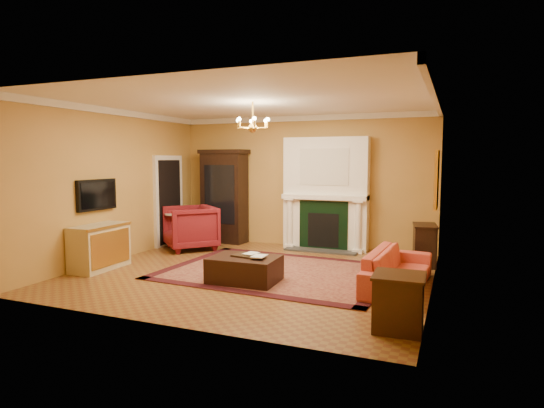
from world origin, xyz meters
The scene contains 26 objects.
floor centered at (0.00, 0.00, -0.01)m, with size 6.00×5.50×0.02m, color brown.
ceiling centered at (0.00, 0.00, 3.01)m, with size 6.00×5.50×0.02m, color white.
wall_back centered at (0.00, 2.76, 1.50)m, with size 6.00×0.02×3.00m, color #BD8B43.
wall_front centered at (0.00, -2.76, 1.50)m, with size 6.00×0.02×3.00m, color #BD8B43.
wall_left centered at (-3.01, 0.00, 1.50)m, with size 0.02×5.50×3.00m, color #BD8B43.
wall_right centered at (3.01, 0.00, 1.50)m, with size 0.02×5.50×3.00m, color #BD8B43.
fireplace centered at (0.60, 2.57, 1.19)m, with size 1.90×0.70×2.50m.
crown_molding centered at (0.00, 0.96, 2.94)m, with size 6.00×5.50×0.12m.
doorway centered at (-2.95, 1.70, 1.05)m, with size 0.08×1.05×2.10m.
tv_panel centered at (-2.95, -0.60, 1.35)m, with size 0.09×0.95×0.58m.
gilt_mirror centered at (2.97, 1.40, 1.65)m, with size 0.06×0.76×1.05m.
chandelier centered at (0.00, 0.00, 2.61)m, with size 0.63×0.55×0.53m.
oriental_rug centered at (0.37, 0.20, 0.01)m, with size 3.91×2.93×0.02m, color #460F13.
china_cabinet centered at (-1.90, 2.49, 1.07)m, with size 1.07×0.49×2.15m, color black.
wingback_armchair centered at (-2.18, 1.40, 0.54)m, with size 1.05×0.98×1.08m, color maroon.
pedestal_table centered at (-2.66, 1.49, 0.45)m, with size 0.44×0.44×0.78m.
commode centered at (-2.73, -0.81, 0.41)m, with size 0.52×1.10×0.82m, color #C1AF8D.
coral_sofa centered at (2.50, -0.02, 0.40)m, with size 2.03×0.59×0.79m, color #C5553E.
end_table centered at (2.72, -1.84, 0.32)m, with size 0.55×0.55×0.64m, color black.
console_table centered at (2.78, 1.74, 0.38)m, with size 0.39×0.68×0.76m, color black.
leather_ottoman centered at (0.13, -0.63, 0.22)m, with size 1.09×0.80×0.41m, color black.
ottoman_tray centered at (0.15, -0.57, 0.44)m, with size 0.44×0.34×0.03m, color black.
book_a centered at (0.11, -0.53, 0.59)m, with size 0.20×0.02×0.26m, color gray.
book_b centered at (0.30, -0.67, 0.60)m, with size 0.21×0.02×0.29m, color gray.
topiary_left centered at (0.09, 2.53, 1.46)m, with size 0.16×0.16×0.42m.
topiary_right centered at (1.15, 2.53, 1.47)m, with size 0.16×0.16×0.43m.
Camera 1 is at (3.30, -7.22, 2.02)m, focal length 30.00 mm.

